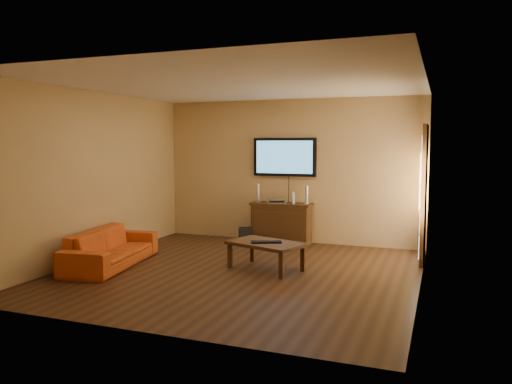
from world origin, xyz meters
The scene contains 14 objects.
ground_plane centered at (0.00, 0.00, 0.00)m, with size 5.00×5.00×0.00m, color black.
room_walls centered at (0.00, 0.62, 1.69)m, with size 5.00×5.00×5.00m.
french_door centered at (2.46, 1.70, 1.05)m, with size 0.07×1.02×2.22m.
media_console centered at (-0.09, 2.27, 0.38)m, with size 1.14×0.44×0.76m.
television centered at (-0.09, 2.45, 1.62)m, with size 1.22×0.08×0.72m.
coffee_table centered at (0.31, 0.27, 0.36)m, with size 1.23×0.96×0.42m.
sofa centered at (-2.00, -0.32, 0.37)m, with size 1.90×0.55×0.74m, color #CB4D16.
speaker_left centered at (-0.57, 2.29, 0.92)m, with size 0.09×0.09×0.35m.
speaker_right centered at (0.39, 2.30, 0.92)m, with size 0.09×0.09×0.34m.
av_receiver centered at (-0.18, 2.23, 0.80)m, with size 0.33×0.23×0.08m, color silver.
game_console centered at (0.14, 2.27, 0.87)m, with size 0.04×0.16×0.21m, color white.
subwoofer centered at (-0.74, 2.12, 0.14)m, with size 0.27×0.27×0.27m, color black.
bottle centered at (-0.58, 1.86, 0.09)m, with size 0.07×0.07×0.19m.
keyboard centered at (0.33, 0.22, 0.43)m, with size 0.48×0.33×0.03m.
Camera 1 is at (2.74, -6.58, 1.85)m, focal length 35.00 mm.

